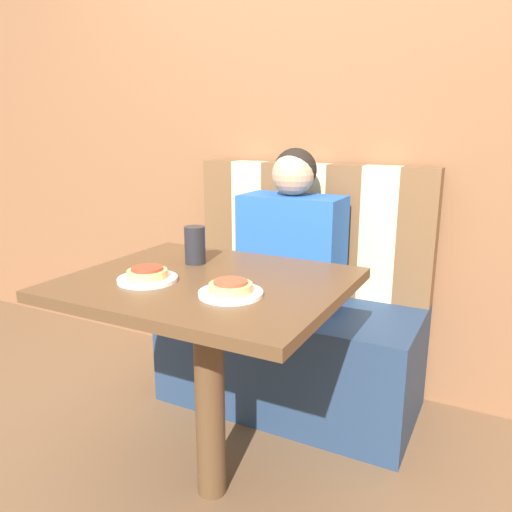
% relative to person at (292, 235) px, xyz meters
% --- Properties ---
extents(ground_plane, '(12.00, 12.00, 0.00)m').
position_rel_person_xyz_m(ground_plane, '(0.00, -0.67, -0.79)').
color(ground_plane, brown).
extents(wall_back, '(7.00, 0.05, 2.60)m').
position_rel_person_xyz_m(wall_back, '(0.00, 0.33, 0.51)').
color(wall_back, brown).
rests_on(wall_back, ground_plane).
extents(booth_seat, '(1.12, 0.55, 0.49)m').
position_rel_person_xyz_m(booth_seat, '(0.00, -0.00, -0.55)').
color(booth_seat, navy).
rests_on(booth_seat, ground_plane).
extents(booth_backrest, '(1.12, 0.10, 0.59)m').
position_rel_person_xyz_m(booth_backrest, '(0.00, 0.22, -0.01)').
color(booth_backrest, brown).
rests_on(booth_backrest, booth_seat).
extents(dining_table, '(0.85, 0.72, 0.78)m').
position_rel_person_xyz_m(dining_table, '(0.00, -0.67, -0.13)').
color(dining_table, brown).
rests_on(dining_table, ground_plane).
extents(person, '(0.43, 0.22, 0.67)m').
position_rel_person_xyz_m(person, '(0.00, 0.00, 0.00)').
color(person, '#2356B2').
rests_on(person, booth_seat).
extents(plate_left, '(0.18, 0.18, 0.01)m').
position_rel_person_xyz_m(plate_left, '(-0.15, -0.78, -0.01)').
color(plate_left, white).
rests_on(plate_left, dining_table).
extents(plate_right, '(0.18, 0.18, 0.01)m').
position_rel_person_xyz_m(plate_right, '(0.15, -0.78, -0.01)').
color(plate_right, white).
rests_on(plate_right, dining_table).
extents(pizza_left, '(0.12, 0.12, 0.03)m').
position_rel_person_xyz_m(pizza_left, '(-0.15, -0.78, 0.01)').
color(pizza_left, tan).
rests_on(pizza_left, plate_left).
extents(pizza_right, '(0.12, 0.12, 0.03)m').
position_rel_person_xyz_m(pizza_right, '(0.15, -0.78, 0.01)').
color(pizza_right, tan).
rests_on(pizza_right, plate_right).
extents(drinking_cup, '(0.07, 0.07, 0.13)m').
position_rel_person_xyz_m(drinking_cup, '(-0.14, -0.54, 0.05)').
color(drinking_cup, '#232328').
rests_on(drinking_cup, dining_table).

